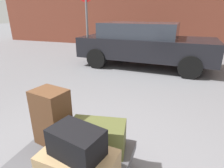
% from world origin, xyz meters
% --- Properties ---
extents(luggage_cart, '(1.12, 0.89, 0.34)m').
position_xyz_m(luggage_cart, '(0.00, 0.00, 0.27)').
color(luggage_cart, '#4C4C51').
rests_on(luggage_cart, ground_plane).
extents(suitcase_tan_stacked_top, '(0.65, 0.42, 0.27)m').
position_xyz_m(suitcase_tan_stacked_top, '(0.20, -0.23, 0.48)').
color(suitcase_tan_stacked_top, '#9E7F56').
rests_on(suitcase_tan_stacked_top, luggage_cart).
extents(duffel_bag_olive_front_left, '(0.61, 0.39, 0.31)m').
position_xyz_m(duffel_bag_olive_front_left, '(0.20, 0.18, 0.50)').
color(duffel_bag_olive_front_left, '#4C5128').
rests_on(duffel_bag_olive_front_left, luggage_cart).
extents(suitcase_brown_center, '(0.40, 0.33, 0.62)m').
position_xyz_m(suitcase_brown_center, '(-0.31, 0.14, 0.65)').
color(suitcase_brown_center, '#51331E').
rests_on(suitcase_brown_center, luggage_cart).
extents(duffel_bag_black_topmost_pile, '(0.47, 0.36, 0.23)m').
position_xyz_m(duffel_bag_black_topmost_pile, '(0.20, -0.23, 0.73)').
color(duffel_bag_black_topmost_pile, black).
rests_on(duffel_bag_black_topmost_pile, suitcase_tan_stacked_top).
extents(parked_car, '(4.38, 2.08, 1.42)m').
position_xyz_m(parked_car, '(-0.18, 4.98, 0.76)').
color(parked_car, black).
rests_on(parked_car, ground_plane).
extents(no_parking_sign, '(0.50, 0.07, 2.53)m').
position_xyz_m(no_parking_sign, '(-1.99, 4.43, 1.56)').
color(no_parking_sign, slate).
rests_on(no_parking_sign, ground_plane).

